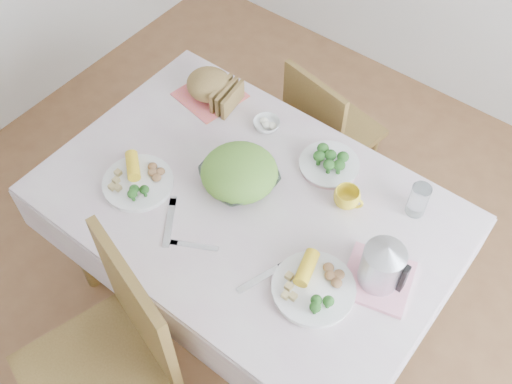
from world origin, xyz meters
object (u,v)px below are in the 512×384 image
Objects in this scene: chair_near at (99,378)px; dinner_plate_right at (314,289)px; salad_bowl at (239,178)px; electric_kettle at (383,262)px; chair_far at (335,122)px; dining_table at (249,256)px; yellow_mug at (347,198)px; dinner_plate_left at (138,183)px.

chair_near reaches higher than dinner_plate_right.
salad_bowl is 1.38× the size of electric_kettle.
chair_far is at bearing 91.66° from salad_bowl.
salad_bowl is (0.02, -0.74, 0.33)m from chair_far.
dining_table is 0.58m from dinner_plate_right.
yellow_mug is at bearing 119.08° from electric_kettle.
chair_far is at bearing 97.37° from dining_table.
yellow_mug is at bearing 106.42° from dinner_plate_right.
chair_near is 1.55m from chair_far.
yellow_mug is (0.36, 0.97, 0.34)m from chair_near.
chair_far is 8.55× the size of yellow_mug.
chair_near is 3.67× the size of dinner_plate_right.
electric_kettle reaches higher than yellow_mug.
electric_kettle is at bearing 47.53° from dinner_plate_right.
chair_far reaches higher than yellow_mug.
chair_near is (-0.08, -0.76, 0.09)m from dining_table.
dinner_plate_left is 0.95× the size of dinner_plate_right.
salad_bowl is at bearing 106.97° from chair_near.
yellow_mug is (0.29, 0.21, 0.43)m from dining_table.
salad_bowl reaches higher than dinner_plate_right.
salad_bowl is at bearing 148.32° from dining_table.
yellow_mug reaches higher than salad_bowl.
salad_bowl is 0.96× the size of dinner_plate_right.
chair_near reaches higher than dinner_plate_left.
chair_far is at bearing 74.49° from dinner_plate_left.
chair_near is at bearing 101.31° from chair_far.
chair_near is 10.60× the size of yellow_mug.
electric_kettle is (0.92, 0.20, 0.11)m from dinner_plate_left.
dining_table is 7.18× the size of electric_kettle.
dinner_plate_left is 0.95m from electric_kettle.
salad_bowl is at bearing 102.06° from chair_far.
dining_table is at bearing 158.56° from electric_kettle.
electric_kettle is (0.54, 0.01, 0.51)m from dining_table.
yellow_mug is (0.39, -0.58, 0.34)m from chair_far.
yellow_mug reaches higher than dining_table.
chair_far is at bearing 106.87° from electric_kettle.
salad_bowl is 0.63m from electric_kettle.
dinner_plate_left is at bearing 84.89° from chair_far.
dinner_plate_left is 0.77m from dinner_plate_right.
chair_near is 0.83m from dinner_plate_right.
dinner_plate_right is at bearing -155.00° from electric_kettle.
salad_bowl is 0.38m from dinner_plate_left.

